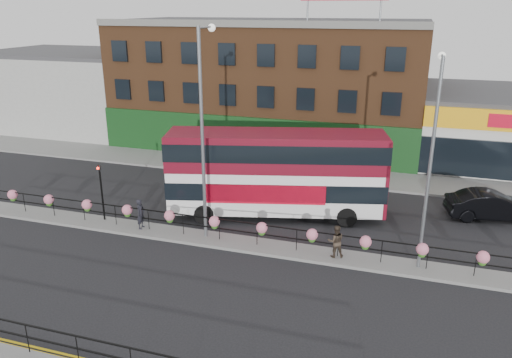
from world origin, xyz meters
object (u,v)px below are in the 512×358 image
(car, at_px, (491,205))
(pedestrian_b, at_px, (336,241))
(lamp_column_east, at_px, (432,147))
(pedestrian_a, at_px, (141,214))
(double_decker_bus, at_px, (277,166))
(lamp_column_west, at_px, (204,117))

(car, height_order, pedestrian_b, pedestrian_b)
(lamp_column_east, bearing_deg, pedestrian_b, -173.61)
(car, bearing_deg, lamp_column_east, 139.59)
(pedestrian_b, bearing_deg, pedestrian_a, -19.17)
(double_decker_bus, distance_m, car, 12.24)
(double_decker_bus, relative_size, pedestrian_b, 7.71)
(lamp_column_east, bearing_deg, double_decker_bus, 154.02)
(car, height_order, lamp_column_east, lamp_column_east)
(double_decker_bus, distance_m, lamp_column_west, 5.67)
(lamp_column_east, bearing_deg, pedestrian_a, -178.64)
(car, bearing_deg, double_decker_bus, 93.41)
(pedestrian_a, xyz_separation_m, pedestrian_b, (10.35, -0.09, -0.01))
(double_decker_bus, bearing_deg, car, 15.49)
(lamp_column_west, xyz_separation_m, lamp_column_east, (10.47, -0.07, -0.60))
(lamp_column_west, relative_size, lamp_column_east, 1.11)
(lamp_column_west, bearing_deg, lamp_column_east, -0.38)
(lamp_column_west, bearing_deg, car, 26.02)
(pedestrian_a, xyz_separation_m, lamp_column_west, (3.65, 0.40, 5.36))
(lamp_column_east, bearing_deg, car, 61.67)
(car, xyz_separation_m, pedestrian_b, (-7.55, -7.45, 0.16))
(pedestrian_a, xyz_separation_m, lamp_column_east, (14.12, 0.34, 4.76))
(double_decker_bus, height_order, lamp_column_east, lamp_column_east)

